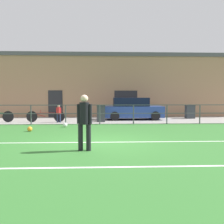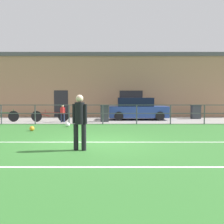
{
  "view_description": "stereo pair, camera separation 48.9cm",
  "coord_description": "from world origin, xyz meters",
  "px_view_note": "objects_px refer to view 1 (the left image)",
  "views": [
    {
      "loc": [
        0.05,
        -8.86,
        1.64
      ],
      "look_at": [
        0.56,
        2.52,
        0.93
      ],
      "focal_mm": 40.57,
      "sensor_mm": 36.0,
      "label": 1
    },
    {
      "loc": [
        0.54,
        -8.87,
        1.64
      ],
      "look_at": [
        0.56,
        2.52,
        0.93
      ],
      "focal_mm": 40.57,
      "sensor_mm": 36.0,
      "label": 2
    }
  ],
  "objects_px": {
    "parked_car_red": "(133,109)",
    "bicycle_parked_0": "(46,116)",
    "soccer_ball_spare": "(65,125)",
    "spectator_child": "(59,112)",
    "soccer_ball_match": "(30,129)",
    "player_goalkeeper": "(84,119)",
    "trash_bin_0": "(190,111)",
    "trash_bin_1": "(101,113)"
  },
  "relations": [
    {
      "from": "player_goalkeeper",
      "to": "trash_bin_0",
      "type": "xyz_separation_m",
      "value": [
        7.05,
        10.65,
        -0.43
      ]
    },
    {
      "from": "player_goalkeeper",
      "to": "trash_bin_0",
      "type": "relative_size",
      "value": 1.67
    },
    {
      "from": "player_goalkeeper",
      "to": "bicycle_parked_0",
      "type": "bearing_deg",
      "value": 120.95
    },
    {
      "from": "soccer_ball_spare",
      "to": "bicycle_parked_0",
      "type": "xyz_separation_m",
      "value": [
        -1.58,
        2.57,
        0.26
      ]
    },
    {
      "from": "soccer_ball_spare",
      "to": "trash_bin_0",
      "type": "distance_m",
      "value": 9.71
    },
    {
      "from": "soccer_ball_spare",
      "to": "trash_bin_1",
      "type": "height_order",
      "value": "trash_bin_1"
    },
    {
      "from": "parked_car_red",
      "to": "trash_bin_1",
      "type": "xyz_separation_m",
      "value": [
        -2.23,
        -1.52,
        -0.18
      ]
    },
    {
      "from": "spectator_child",
      "to": "trash_bin_1",
      "type": "relative_size",
      "value": 1.02
    },
    {
      "from": "soccer_ball_match",
      "to": "trash_bin_1",
      "type": "relative_size",
      "value": 0.21
    },
    {
      "from": "soccer_ball_match",
      "to": "trash_bin_0",
      "type": "xyz_separation_m",
      "value": [
        9.87,
        6.35,
        0.41
      ]
    },
    {
      "from": "soccer_ball_match",
      "to": "soccer_ball_spare",
      "type": "xyz_separation_m",
      "value": [
        1.42,
        1.59,
        0.01
      ]
    },
    {
      "from": "player_goalkeeper",
      "to": "spectator_child",
      "type": "relative_size",
      "value": 1.54
    },
    {
      "from": "bicycle_parked_0",
      "to": "parked_car_red",
      "type": "bearing_deg",
      "value": 15.04
    },
    {
      "from": "bicycle_parked_0",
      "to": "trash_bin_1",
      "type": "height_order",
      "value": "trash_bin_1"
    },
    {
      "from": "soccer_ball_match",
      "to": "spectator_child",
      "type": "xyz_separation_m",
      "value": [
        0.72,
        3.83,
        0.53
      ]
    },
    {
      "from": "soccer_ball_spare",
      "to": "soccer_ball_match",
      "type": "bearing_deg",
      "value": -131.9
    },
    {
      "from": "soccer_ball_match",
      "to": "soccer_ball_spare",
      "type": "height_order",
      "value": "soccer_ball_spare"
    },
    {
      "from": "soccer_ball_spare",
      "to": "spectator_child",
      "type": "height_order",
      "value": "spectator_child"
    },
    {
      "from": "trash_bin_1",
      "to": "parked_car_red",
      "type": "bearing_deg",
      "value": 34.23
    },
    {
      "from": "spectator_child",
      "to": "bicycle_parked_0",
      "type": "bearing_deg",
      "value": -27.82
    },
    {
      "from": "trash_bin_1",
      "to": "player_goalkeeper",
      "type": "bearing_deg",
      "value": -93.44
    },
    {
      "from": "parked_car_red",
      "to": "bicycle_parked_0",
      "type": "height_order",
      "value": "parked_car_red"
    },
    {
      "from": "trash_bin_1",
      "to": "bicycle_parked_0",
      "type": "bearing_deg",
      "value": -179.67
    },
    {
      "from": "spectator_child",
      "to": "soccer_ball_spare",
      "type": "bearing_deg",
      "value": 99.63
    },
    {
      "from": "soccer_ball_match",
      "to": "player_goalkeeper",
      "type": "bearing_deg",
      "value": -56.67
    },
    {
      "from": "player_goalkeeper",
      "to": "trash_bin_0",
      "type": "height_order",
      "value": "player_goalkeeper"
    },
    {
      "from": "soccer_ball_match",
      "to": "parked_car_red",
      "type": "bearing_deg",
      "value": 45.62
    },
    {
      "from": "soccer_ball_spare",
      "to": "trash_bin_1",
      "type": "xyz_separation_m",
      "value": [
        1.91,
        2.59,
        0.45
      ]
    },
    {
      "from": "spectator_child",
      "to": "trash_bin_1",
      "type": "bearing_deg",
      "value": 179.7
    },
    {
      "from": "bicycle_parked_0",
      "to": "spectator_child",
      "type": "bearing_deg",
      "value": -20.06
    },
    {
      "from": "bicycle_parked_0",
      "to": "trash_bin_1",
      "type": "relative_size",
      "value": 2.22
    },
    {
      "from": "parked_car_red",
      "to": "trash_bin_0",
      "type": "distance_m",
      "value": 4.36
    },
    {
      "from": "soccer_ball_match",
      "to": "bicycle_parked_0",
      "type": "distance_m",
      "value": 4.16
    },
    {
      "from": "parked_car_red",
      "to": "trash_bin_1",
      "type": "bearing_deg",
      "value": -145.77
    },
    {
      "from": "bicycle_parked_0",
      "to": "trash_bin_0",
      "type": "relative_size",
      "value": 2.38
    },
    {
      "from": "player_goalkeeper",
      "to": "spectator_child",
      "type": "distance_m",
      "value": 8.4
    },
    {
      "from": "soccer_ball_match",
      "to": "spectator_child",
      "type": "bearing_deg",
      "value": 79.35
    },
    {
      "from": "spectator_child",
      "to": "bicycle_parked_0",
      "type": "relative_size",
      "value": 0.46
    },
    {
      "from": "bicycle_parked_0",
      "to": "soccer_ball_match",
      "type": "bearing_deg",
      "value": -87.77
    },
    {
      "from": "soccer_ball_match",
      "to": "trash_bin_1",
      "type": "xyz_separation_m",
      "value": [
        3.34,
        4.17,
        0.45
      ]
    },
    {
      "from": "soccer_ball_spare",
      "to": "bicycle_parked_0",
      "type": "distance_m",
      "value": 3.03
    },
    {
      "from": "soccer_ball_spare",
      "to": "parked_car_red",
      "type": "bearing_deg",
      "value": 44.72
    }
  ]
}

